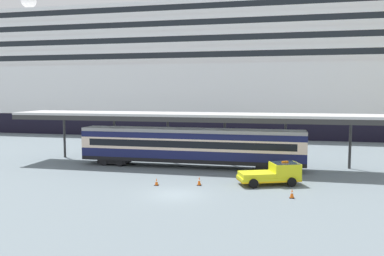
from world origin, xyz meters
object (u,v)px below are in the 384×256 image
Objects in this scene: cruise_ship at (208,76)px; traffic_cone_far at (292,193)px; train_carriage at (190,146)px; traffic_cone_mid at (157,182)px; service_truck at (274,173)px; traffic_cone_near at (199,181)px.

traffic_cone_far is at bearing -73.07° from cruise_ship.
train_carriage is 38.33× the size of traffic_cone_mid.
cruise_ship is 26.56× the size of service_truck.
traffic_cone_far is at bearing -8.18° from traffic_cone_mid.
cruise_ship is 50.68m from traffic_cone_mid.
traffic_cone_near is at bearing -164.92° from service_truck.
traffic_cone_mid is at bearing -167.50° from traffic_cone_near.
cruise_ship reaches higher than traffic_cone_far.
service_truck reaches higher than traffic_cone_near.
train_carriage is 4.23× the size of service_truck.
cruise_ship reaches higher than traffic_cone_near.
traffic_cone_far is (7.59, -2.39, -0.02)m from traffic_cone_near.
train_carriage reaches higher than service_truck.
traffic_cone_far is at bearing -17.49° from traffic_cone_near.
service_truck is 4.34m from traffic_cone_far.
traffic_cone_near is 7.96m from traffic_cone_far.
traffic_cone_mid is (-3.56, -0.79, -0.08)m from traffic_cone_near.
traffic_cone_near is (2.47, -7.62, -1.93)m from train_carriage.
traffic_cone_near is (7.89, -48.48, -10.96)m from cruise_ship.
train_carriage is at bearing 135.16° from traffic_cone_far.
train_carriage is 30.30× the size of traffic_cone_near.
train_carriage is at bearing 82.64° from traffic_cone_mid.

